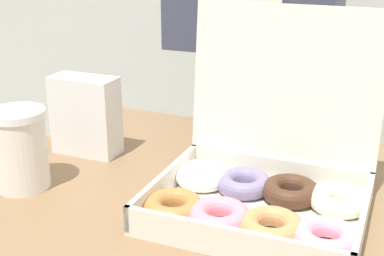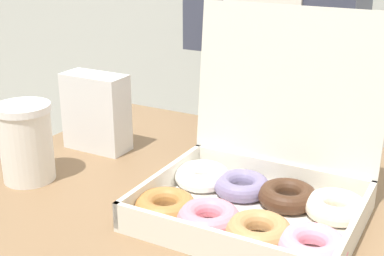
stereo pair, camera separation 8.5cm
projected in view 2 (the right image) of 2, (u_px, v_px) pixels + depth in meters
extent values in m
cube|color=silver|center=(250.00, 217.00, 0.78)|extent=(0.31, 0.25, 0.01)
cube|color=silver|center=(162.00, 182.00, 0.84)|extent=(0.01, 0.25, 0.04)
cube|color=silver|center=(355.00, 229.00, 0.71)|extent=(0.01, 0.25, 0.04)
cube|color=silver|center=(213.00, 243.00, 0.68)|extent=(0.31, 0.01, 0.04)
cube|color=silver|center=(279.00, 173.00, 0.88)|extent=(0.31, 0.01, 0.04)
cube|color=silver|center=(288.00, 86.00, 0.84)|extent=(0.31, 0.03, 0.25)
torus|color=#A87038|center=(165.00, 206.00, 0.78)|extent=(0.13, 0.13, 0.03)
torus|color=white|center=(202.00, 176.00, 0.88)|extent=(0.12, 0.12, 0.03)
torus|color=pink|center=(210.00, 218.00, 0.75)|extent=(0.10, 0.10, 0.03)
torus|color=slate|center=(243.00, 186.00, 0.84)|extent=(0.12, 0.12, 0.03)
torus|color=#B27F4C|center=(258.00, 231.00, 0.71)|extent=(0.11, 0.11, 0.03)
torus|color=#422819|center=(287.00, 196.00, 0.81)|extent=(0.13, 0.13, 0.03)
torus|color=pink|center=(312.00, 246.00, 0.68)|extent=(0.11, 0.11, 0.03)
torus|color=silver|center=(335.00, 207.00, 0.78)|extent=(0.12, 0.12, 0.03)
cylinder|color=silver|center=(27.00, 146.00, 0.89)|extent=(0.09, 0.09, 0.12)
cylinder|color=white|center=(22.00, 108.00, 0.87)|extent=(0.09, 0.09, 0.01)
cube|color=silver|center=(96.00, 112.00, 1.02)|extent=(0.12, 0.06, 0.15)
cylinder|color=gray|center=(265.00, 213.00, 1.44)|extent=(0.22, 0.22, 0.88)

